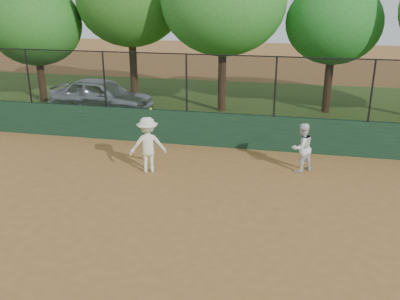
% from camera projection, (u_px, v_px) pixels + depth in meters
% --- Properties ---
extents(ground, '(80.00, 80.00, 0.00)m').
position_uv_depth(ground, '(146.00, 228.00, 10.29)').
color(ground, '#9D6632').
rests_on(ground, ground).
extents(back_wall, '(26.00, 0.20, 1.20)m').
position_uv_depth(back_wall, '(201.00, 129.00, 15.61)').
color(back_wall, '#1A3A24').
rests_on(back_wall, ground).
extents(grass_strip, '(36.00, 12.00, 0.01)m').
position_uv_depth(grass_strip, '(227.00, 105.00, 21.33)').
color(grass_strip, '#315019').
rests_on(grass_strip, ground).
extents(parked_car, '(4.79, 2.32, 1.58)m').
position_uv_depth(parked_car, '(102.00, 96.00, 19.68)').
color(parked_car, silver).
rests_on(parked_car, ground).
extents(player_second, '(0.92, 0.91, 1.50)m').
position_uv_depth(player_second, '(302.00, 148.00, 13.29)').
color(player_second, white).
rests_on(player_second, ground).
extents(player_main, '(1.25, 1.00, 2.09)m').
position_uv_depth(player_main, '(148.00, 145.00, 13.24)').
color(player_main, '#EAEDC9').
rests_on(player_main, ground).
extents(fence_assembly, '(26.00, 0.06, 2.00)m').
position_uv_depth(fence_assembly, '(200.00, 83.00, 15.06)').
color(fence_assembly, black).
rests_on(fence_assembly, back_wall).
extents(tree_0, '(4.45, 4.04, 5.59)m').
position_uv_depth(tree_0, '(35.00, 25.00, 21.03)').
color(tree_0, '#442A18').
rests_on(tree_0, ground).
extents(tree_2, '(5.34, 4.85, 7.08)m').
position_uv_depth(tree_2, '(223.00, 1.00, 18.76)').
color(tree_2, '#432A18').
rests_on(tree_2, ground).
extents(tree_3, '(4.06, 3.69, 5.64)m').
position_uv_depth(tree_3, '(334.00, 23.00, 18.87)').
color(tree_3, '#3A2413').
rests_on(tree_3, ground).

